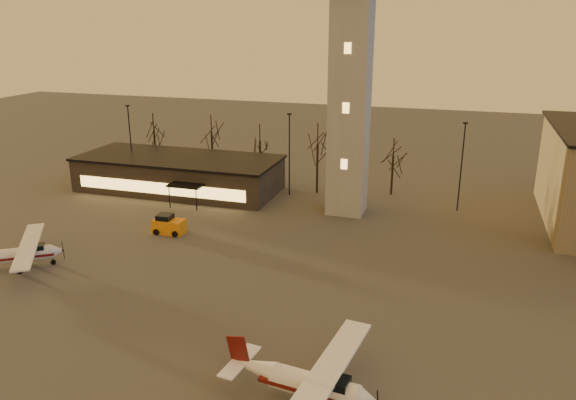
{
  "coord_description": "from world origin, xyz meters",
  "views": [
    {
      "loc": [
        11.7,
        -29.29,
        20.87
      ],
      "look_at": [
        -1.58,
        13.0,
        6.47
      ],
      "focal_mm": 35.0,
      "sensor_mm": 36.0,
      "label": 1
    }
  ],
  "objects_px": {
    "cessna_rear": "(26,256)",
    "service_cart": "(169,226)",
    "control_tower": "(351,64)",
    "terminal": "(179,173)",
    "cessna_front": "(317,390)"
  },
  "relations": [
    {
      "from": "cessna_rear",
      "to": "service_cart",
      "type": "height_order",
      "value": "cessna_rear"
    },
    {
      "from": "control_tower",
      "to": "service_cart",
      "type": "distance_m",
      "value": 25.27
    },
    {
      "from": "control_tower",
      "to": "terminal",
      "type": "relative_size",
      "value": 1.28
    },
    {
      "from": "cessna_rear",
      "to": "service_cart",
      "type": "xyz_separation_m",
      "value": [
        7.81,
        11.18,
        -0.29
      ]
    },
    {
      "from": "control_tower",
      "to": "terminal",
      "type": "height_order",
      "value": "control_tower"
    },
    {
      "from": "cessna_front",
      "to": "service_cart",
      "type": "relative_size",
      "value": 3.91
    },
    {
      "from": "cessna_front",
      "to": "service_cart",
      "type": "bearing_deg",
      "value": 141.65
    },
    {
      "from": "terminal",
      "to": "cessna_rear",
      "type": "relative_size",
      "value": 2.57
    },
    {
      "from": "cessna_rear",
      "to": "control_tower",
      "type": "bearing_deg",
      "value": 10.06
    },
    {
      "from": "control_tower",
      "to": "cessna_rear",
      "type": "distance_m",
      "value": 36.5
    },
    {
      "from": "control_tower",
      "to": "cessna_rear",
      "type": "relative_size",
      "value": 3.3
    },
    {
      "from": "cessna_rear",
      "to": "service_cart",
      "type": "distance_m",
      "value": 13.64
    },
    {
      "from": "terminal",
      "to": "service_cart",
      "type": "xyz_separation_m",
      "value": [
        6.12,
        -13.98,
        -1.41
      ]
    },
    {
      "from": "control_tower",
      "to": "cessna_rear",
      "type": "bearing_deg",
      "value": -135.61
    },
    {
      "from": "control_tower",
      "to": "cessna_rear",
      "type": "xyz_separation_m",
      "value": [
        -23.68,
        -23.18,
        -15.29
      ]
    }
  ]
}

